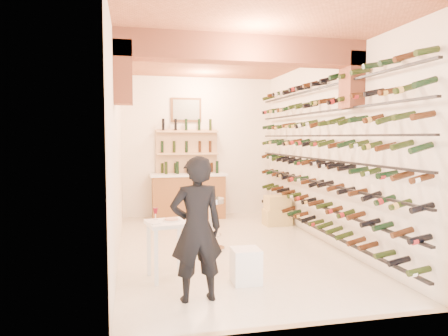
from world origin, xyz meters
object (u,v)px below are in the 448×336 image
tasting_table (168,232)px  back_counter (188,195)px  white_stool (246,266)px  crate_lower (277,217)px  wine_rack (315,153)px  chrome_barstool (212,220)px  person (197,229)px

tasting_table → back_counter: bearing=68.3°
white_stool → crate_lower: bearing=63.9°
wine_rack → tasting_table: (-2.63, -1.30, -0.94)m
tasting_table → chrome_barstool: 1.49m
white_stool → crate_lower: size_ratio=0.79×
white_stool → chrome_barstool: bearing=94.5°
person → chrome_barstool: person is taller
chrome_barstool → tasting_table: bearing=-123.1°
white_stool → back_counter: bearing=91.9°
tasting_table → chrome_barstool: bearing=46.6°
back_counter → chrome_barstool: back_counter is taller
wine_rack → white_stool: 2.74m
white_stool → person: 1.00m
wine_rack → person: (-2.38, -2.11, -0.74)m
back_counter → crate_lower: size_ratio=3.09×
crate_lower → chrome_barstool: bearing=-137.2°
person → crate_lower: size_ratio=2.95×
white_stool → crate_lower: 3.55m
tasting_table → person: (0.25, -0.81, 0.20)m
wine_rack → back_counter: size_ratio=3.35×
tasting_table → white_stool: tasting_table is taller
tasting_table → white_stool: 1.09m
back_counter → wine_rack: bearing=-55.3°
chrome_barstool → white_stool: bearing=-85.5°
wine_rack → tasting_table: bearing=-153.6°
tasting_table → chrome_barstool: (0.81, 1.24, -0.12)m
back_counter → tasting_table: bearing=-101.4°
tasting_table → chrome_barstool: size_ratio=1.07×
wine_rack → chrome_barstool: size_ratio=6.78×
white_stool → wine_rack: bearing=45.0°
back_counter → chrome_barstool: size_ratio=2.02×
wine_rack → white_stool: (-1.69, -1.69, -1.33)m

